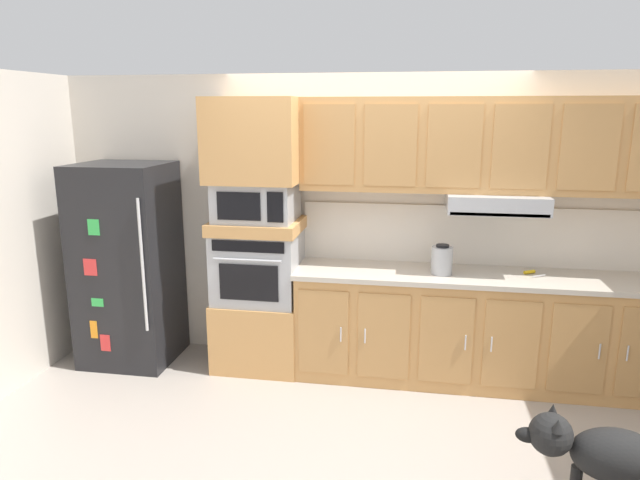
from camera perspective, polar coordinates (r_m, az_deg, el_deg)
name	(u,v)px	position (r m, az deg, el deg)	size (l,w,h in m)	color
ground_plane	(356,416)	(4.33, 3.64, -17.47)	(9.60, 9.60, 0.00)	#9E9389
back_kitchen_wall	(371,221)	(4.93, 5.22, 1.92)	(6.20, 0.12, 2.50)	beige
refrigerator	(128,264)	(5.20, -18.93, -2.33)	(0.76, 0.73, 1.76)	black
oven_base_cabinet	(260,331)	(5.02, -6.10, -9.23)	(0.74, 0.62, 0.60)	tan
built_in_oven	(258,266)	(4.82, -6.28, -2.63)	(0.70, 0.62, 0.60)	#A8AAAF
appliance_mid_shelf	(257,226)	(4.74, -6.38, 1.45)	(0.74, 0.62, 0.10)	tan
microwave	(257,201)	(4.70, -6.45, 3.96)	(0.64, 0.54, 0.32)	#A8AAAF
appliance_upper_cabinet	(255,140)	(4.65, -6.60, 10.05)	(0.74, 0.62, 0.68)	tan
lower_cabinet_run	(474,330)	(4.82, 15.41, -8.81)	(2.90, 0.63, 0.88)	tan
countertop_slab	(478,276)	(4.68, 15.75, -3.55)	(2.94, 0.64, 0.04)	#BCB2A3
backsplash_panel	(476,236)	(4.89, 15.61, 0.44)	(2.94, 0.02, 0.50)	silver
upper_cabinet_with_hood	(485,149)	(4.62, 16.45, 8.87)	(2.90, 0.48, 0.88)	tan
screwdriver	(530,272)	(4.79, 20.59, -3.09)	(0.16, 0.17, 0.03)	yellow
electric_kettle	(442,260)	(4.57, 12.28, -2.00)	(0.17, 0.17, 0.24)	#A8AAAF
dog	(600,454)	(3.50, 26.57, -18.91)	(0.90, 0.32, 0.64)	black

